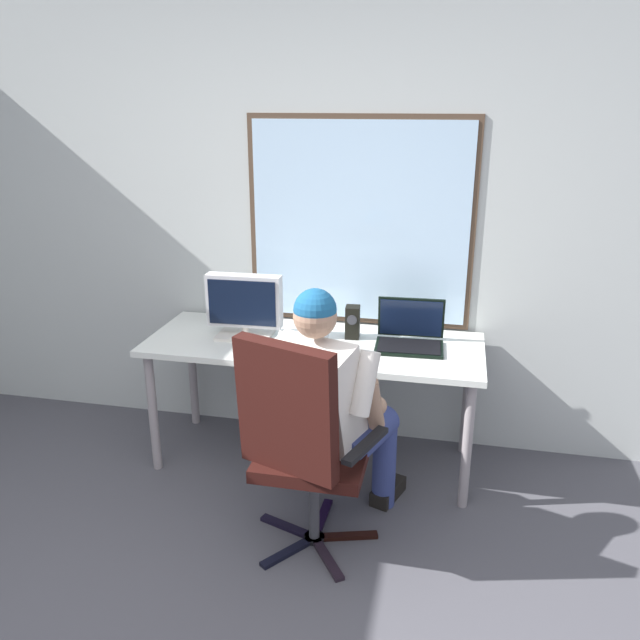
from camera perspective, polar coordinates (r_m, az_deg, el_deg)
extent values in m
cube|color=#B7BCB8|center=(3.78, -1.95, 8.08)|extent=(4.97, 0.06, 2.55)
cube|color=#4C3828|center=(3.66, 3.54, 8.61)|extent=(1.29, 0.01, 1.18)
cube|color=silver|center=(3.65, 3.53, 8.60)|extent=(1.23, 0.02, 1.12)
cylinder|color=gray|center=(3.70, -14.67, -7.97)|extent=(0.05, 0.05, 0.70)
cylinder|color=gray|center=(3.35, 12.98, -10.88)|extent=(0.05, 0.05, 0.70)
cylinder|color=gray|center=(4.15, -11.28, -4.62)|extent=(0.05, 0.05, 0.70)
cylinder|color=gray|center=(3.84, 12.97, -6.77)|extent=(0.05, 0.05, 0.70)
cube|color=silver|center=(3.51, -0.58, -2.21)|extent=(1.83, 0.69, 0.03)
cube|color=black|center=(3.30, -2.88, -17.96)|extent=(0.30, 0.14, 0.02)
cube|color=black|center=(3.16, -2.78, -19.93)|extent=(0.22, 0.27, 0.02)
cube|color=black|center=(3.12, 0.60, -20.44)|extent=(0.21, 0.28, 0.02)
cube|color=black|center=(3.24, 2.33, -18.70)|extent=(0.31, 0.13, 0.02)
cube|color=black|center=(3.35, 0.16, -17.28)|extent=(0.05, 0.31, 0.02)
cylinder|color=black|center=(3.23, -0.51, -18.84)|extent=(0.10, 0.10, 0.02)
cylinder|color=#3F3F44|center=(3.10, -0.53, -15.60)|extent=(0.05, 0.05, 0.42)
cube|color=black|center=(2.97, -0.54, -11.93)|extent=(0.49, 0.49, 0.06)
cube|color=black|center=(2.66, -3.03, -7.98)|extent=(0.47, 0.25, 0.59)
cube|color=black|center=(2.79, 4.10, -11.08)|extent=(0.16, 0.34, 0.02)
cube|color=black|center=(3.04, -4.79, -8.44)|extent=(0.16, 0.34, 0.02)
cylinder|color=navy|center=(3.07, 4.21, -10.28)|extent=(0.28, 0.43, 0.15)
cylinder|color=navy|center=(3.35, 5.75, -12.49)|extent=(0.12, 0.12, 0.49)
cube|color=black|center=(3.51, 6.09, -14.93)|extent=(0.17, 0.26, 0.08)
cylinder|color=navy|center=(3.21, -0.92, -8.83)|extent=(0.28, 0.43, 0.15)
cylinder|color=navy|center=(3.48, 0.93, -11.09)|extent=(0.12, 0.12, 0.49)
cube|color=black|center=(3.63, 1.41, -13.51)|extent=(0.17, 0.26, 0.08)
cube|color=silver|center=(2.86, -0.43, -6.82)|extent=(0.47, 0.44, 0.54)
sphere|color=#A0785F|center=(2.72, -0.44, 0.31)|extent=(0.19, 0.19, 0.19)
sphere|color=#195280|center=(2.71, -0.45, 0.91)|extent=(0.19, 0.19, 0.19)
cylinder|color=silver|center=(2.76, 4.01, -5.63)|extent=(0.15, 0.20, 0.29)
cylinder|color=#A0785F|center=(2.89, 4.78, -7.48)|extent=(0.12, 0.17, 0.27)
sphere|color=#A0785F|center=(2.94, 5.12, -7.64)|extent=(0.09, 0.09, 0.09)
cylinder|color=silver|center=(2.97, -3.52, -3.76)|extent=(0.16, 0.23, 0.29)
cylinder|color=#A0785F|center=(3.10, -2.00, -3.70)|extent=(0.13, 0.19, 0.27)
sphere|color=#A0785F|center=(3.14, -1.09, -2.06)|extent=(0.09, 0.09, 0.09)
cube|color=beige|center=(3.62, -6.65, -1.24)|extent=(0.31, 0.25, 0.02)
cylinder|color=beige|center=(3.61, -6.66, -0.79)|extent=(0.04, 0.04, 0.04)
cube|color=silver|center=(3.56, -6.77, 1.74)|extent=(0.42, 0.10, 0.29)
cube|color=black|center=(3.51, -6.99, 1.52)|extent=(0.38, 0.02, 0.25)
cube|color=black|center=(3.44, 7.94, -2.46)|extent=(0.37, 0.26, 0.02)
cube|color=black|center=(3.43, 7.95, -2.30)|extent=(0.34, 0.23, 0.00)
cube|color=black|center=(3.53, 8.12, 0.24)|extent=(0.36, 0.07, 0.23)
cube|color=#0F1933|center=(3.52, 8.11, 0.17)|extent=(0.34, 0.05, 0.21)
cylinder|color=silver|center=(3.33, 0.11, -3.09)|extent=(0.07, 0.07, 0.00)
cylinder|color=silver|center=(3.32, 0.11, -2.46)|extent=(0.01, 0.01, 0.07)
cylinder|color=silver|center=(3.29, 0.11, -1.36)|extent=(0.08, 0.08, 0.06)
cylinder|color=#501426|center=(3.30, 0.11, -1.73)|extent=(0.07, 0.07, 0.02)
cube|color=black|center=(3.54, 2.92, -0.19)|extent=(0.08, 0.09, 0.18)
cylinder|color=#333338|center=(3.49, 2.87, 0.00)|extent=(0.05, 0.01, 0.05)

